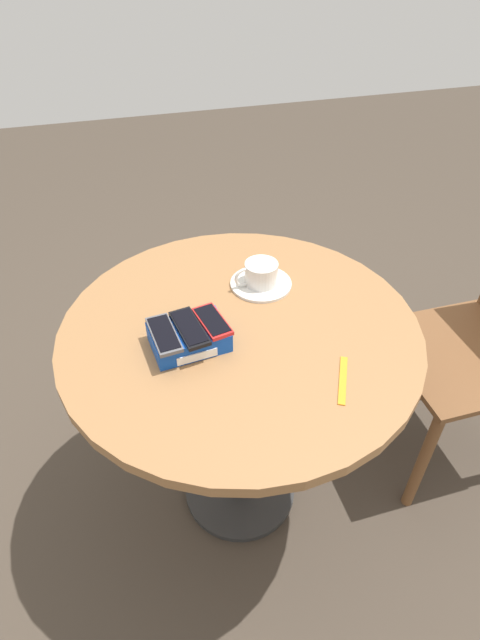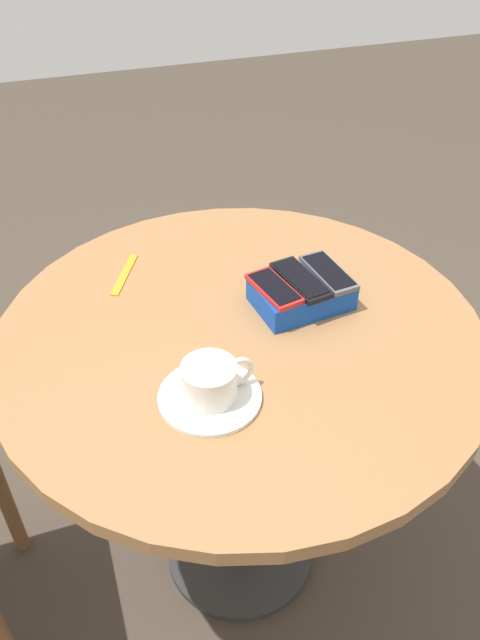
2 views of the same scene
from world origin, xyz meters
TOP-DOWN VIEW (x-y plane):
  - ground_plane at (0.00, 0.00)m, footprint 8.00×8.00m
  - round_table at (0.00, 0.00)m, footprint 0.91×0.91m
  - phone_box at (-0.14, -0.03)m, footprint 0.19×0.14m
  - phone_gray at (-0.19, -0.04)m, footprint 0.07×0.14m
  - phone_black at (-0.13, -0.04)m, footprint 0.08×0.15m
  - phone_red at (-0.08, -0.03)m, footprint 0.08×0.13m
  - saucer at (0.10, 0.15)m, footprint 0.17×0.17m
  - coffee_cup at (0.10, 0.15)m, footprint 0.12×0.09m
  - lanyard_strap at (0.17, -0.24)m, footprint 0.08×0.14m

SIDE VIEW (x-z plane):
  - ground_plane at x=0.00m, z-range 0.00..0.00m
  - round_table at x=0.00m, z-range 0.26..1.01m
  - lanyard_strap at x=0.17m, z-range 0.76..0.76m
  - saucer at x=0.10m, z-range 0.76..0.77m
  - phone_box at x=-0.14m, z-range 0.76..0.81m
  - coffee_cup at x=0.10m, z-range 0.77..0.83m
  - phone_red at x=-0.08m, z-range 0.81..0.82m
  - phone_gray at x=-0.19m, z-range 0.81..0.82m
  - phone_black at x=-0.13m, z-range 0.81..0.82m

